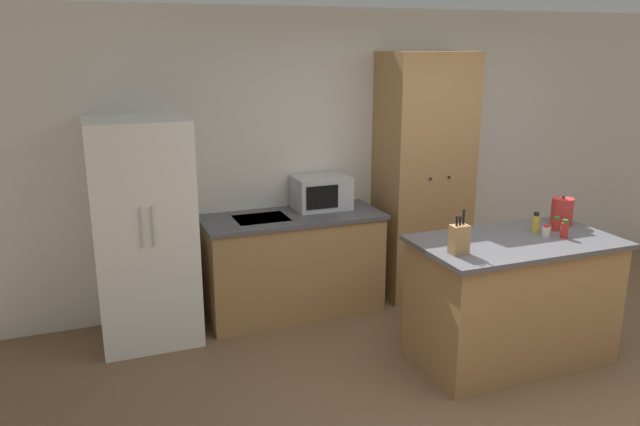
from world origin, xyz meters
name	(u,v)px	position (x,y,z in m)	size (l,w,h in m)	color
ground_plane	(533,405)	(0.00, 0.00, 0.00)	(14.00, 14.00, 0.00)	brown
wall_back	(379,153)	(0.00, 2.33, 1.30)	(7.20, 0.06, 2.60)	beige
refrigerator	(144,232)	(-2.22, 1.95, 0.88)	(0.75, 0.72, 1.76)	white
back_counter	(292,264)	(-0.99, 1.99, 0.44)	(1.54, 0.65, 0.88)	#9E7547
pantry_cabinet	(423,176)	(0.30, 2.02, 1.12)	(0.79, 0.58, 2.23)	#9E7547
kitchen_island	(512,300)	(0.25, 0.60, 0.47)	(1.47, 0.81, 0.94)	#9E7547
microwave	(321,192)	(-0.67, 2.11, 1.03)	(0.48, 0.34, 0.29)	#B2B5B7
knife_block	(459,239)	(-0.32, 0.49, 1.04)	(0.12, 0.09, 0.30)	#9E7547
spice_bottle_tall_dark	(556,224)	(0.66, 0.68, 0.99)	(0.06, 0.06, 0.11)	#B2281E
spice_bottle_short_red	(546,231)	(0.50, 0.59, 0.98)	(0.06, 0.06, 0.08)	beige
spice_bottle_amber_oil	(536,223)	(0.49, 0.71, 1.01)	(0.05, 0.05, 0.15)	gold
spice_bottle_green_herb	(565,229)	(0.59, 0.51, 1.00)	(0.05, 0.05, 0.14)	#B2281E
kettle	(562,211)	(0.83, 0.81, 1.04)	(0.16, 0.16, 0.23)	#B72D28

